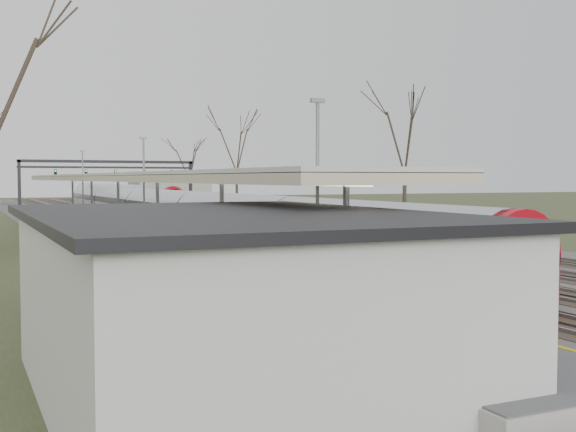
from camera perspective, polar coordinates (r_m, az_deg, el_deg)
name	(u,v)px	position (r m, az deg, el deg)	size (l,w,h in m)	color
track_bed	(179,224)	(61.09, -8.60, -0.62)	(24.00, 160.00, 0.22)	#474442
platform	(106,238)	(41.91, -14.19, -1.73)	(3.50, 69.00, 1.00)	#9E9B93
canopy	(122,177)	(37.34, -12.98, 2.99)	(4.10, 50.00, 3.11)	slate
station_building	(227,312)	(12.51, -4.81, -7.54)	(6.00, 9.00, 3.20)	silver
signal_gantry	(109,170)	(90.18, -13.94, 3.56)	(21.00, 0.59, 6.08)	black
tree_east_far	(405,133)	(55.04, 9.24, 6.50)	(5.00, 5.00, 10.30)	#2D231C
train_near	(166,211)	(54.51, -9.65, 0.42)	(2.62, 75.21, 3.05)	#A4A6AE
train_far	(117,195)	(107.20, -13.37, 1.63)	(2.62, 60.21, 3.05)	#A4A6AE
passenger	(379,279)	(14.57, 7.20, -4.95)	(0.64, 0.42, 1.76)	#293451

